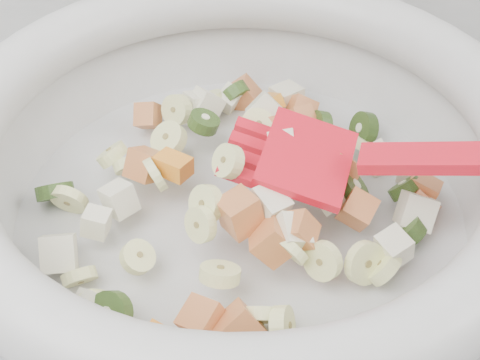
{
  "coord_description": "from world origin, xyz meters",
  "views": [
    {
      "loc": [
        0.01,
        1.12,
        1.28
      ],
      "look_at": [
        -0.01,
        1.49,
        0.95
      ],
      "focal_mm": 55.0,
      "sensor_mm": 36.0,
      "label": 1
    }
  ],
  "objects": [
    {
      "name": "mixing_bowl",
      "position": [
        -0.01,
        1.49,
        0.96
      ],
      "size": [
        0.49,
        0.4,
        0.13
      ],
      "color": "beige",
      "rests_on": "counter"
    }
  ]
}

